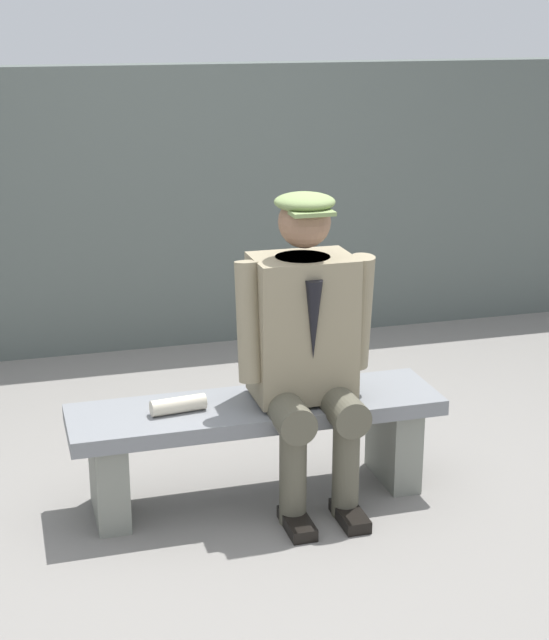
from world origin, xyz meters
TOP-DOWN VIEW (x-y plane):
  - ground_plane at (0.00, 0.00)m, footprint 30.00×30.00m
  - bench at (0.00, 0.00)m, footprint 1.55×0.41m
  - seated_man at (-0.19, 0.05)m, footprint 0.57×0.57m
  - rolled_magazine at (0.33, 0.02)m, footprint 0.23×0.09m
  - stadium_wall at (0.00, -2.15)m, footprint 12.00×0.24m

SIDE VIEW (x-z plane):
  - ground_plane at x=0.00m, z-range 0.00..0.00m
  - bench at x=0.00m, z-range 0.09..0.52m
  - rolled_magazine at x=0.33m, z-range 0.43..0.50m
  - seated_man at x=-0.19m, z-range 0.05..1.35m
  - stadium_wall at x=0.00m, z-range 0.00..1.68m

